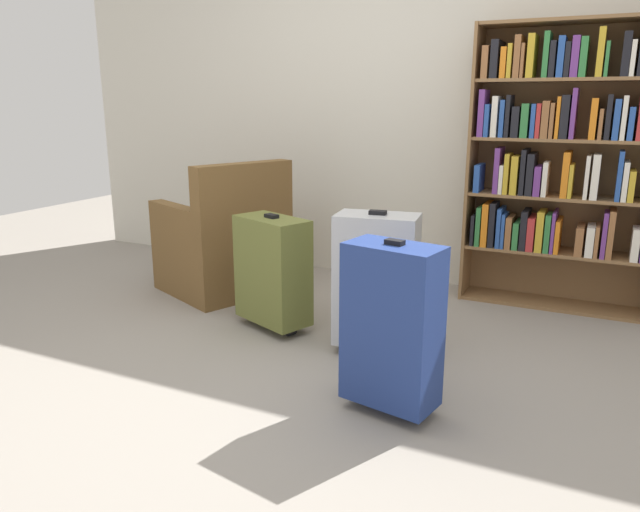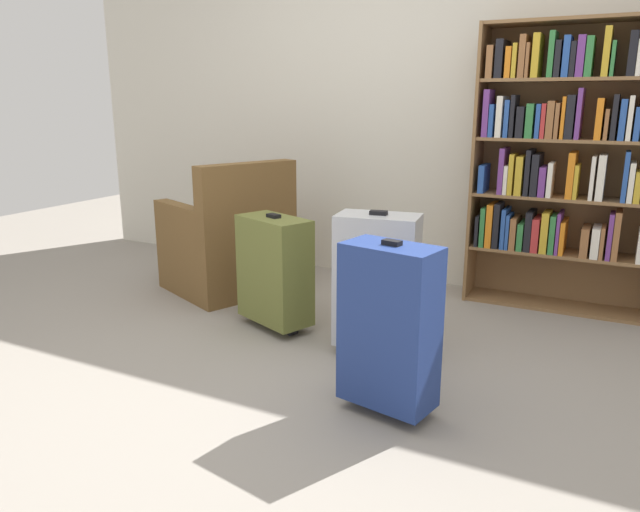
% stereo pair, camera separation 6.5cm
% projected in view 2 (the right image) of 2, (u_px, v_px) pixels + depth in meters
% --- Properties ---
extents(ground_plane, '(9.78, 9.78, 0.00)m').
position_uv_depth(ground_plane, '(267.00, 386.00, 2.77)').
color(ground_plane, gray).
extents(back_wall, '(5.59, 0.10, 2.60)m').
position_uv_depth(back_wall, '(414.00, 97.00, 4.16)').
color(back_wall, beige).
rests_on(back_wall, ground).
extents(bookshelf, '(1.16, 0.30, 1.74)m').
position_uv_depth(bookshelf, '(571.00, 156.00, 3.60)').
color(bookshelf, brown).
rests_on(bookshelf, ground).
extents(armchair, '(0.92, 0.92, 0.90)m').
position_uv_depth(armchair, '(229.00, 246.00, 4.10)').
color(armchair, brown).
rests_on(armchair, ground).
extents(mug, '(0.12, 0.08, 0.10)m').
position_uv_depth(mug, '(286.00, 290.00, 4.01)').
color(mug, '#1E7F4C').
rests_on(mug, ground).
extents(suitcase_silver, '(0.44, 0.29, 0.75)m').
position_uv_depth(suitcase_silver, '(377.00, 280.00, 3.06)').
color(suitcase_silver, '#B7BABF').
rests_on(suitcase_silver, ground).
extents(suitcase_olive, '(0.50, 0.38, 0.67)m').
position_uv_depth(suitcase_olive, '(275.00, 270.00, 3.40)').
color(suitcase_olive, brown).
rests_on(suitcase_olive, ground).
extents(suitcase_navy_blue, '(0.42, 0.28, 0.75)m').
position_uv_depth(suitcase_navy_blue, '(389.00, 326.00, 2.45)').
color(suitcase_navy_blue, navy).
rests_on(suitcase_navy_blue, ground).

